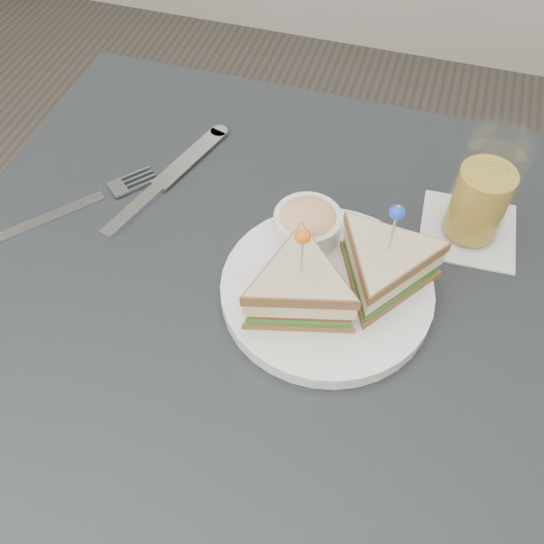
% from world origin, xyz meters
% --- Properties ---
extents(ground_plane, '(3.50, 3.50, 0.00)m').
position_xyz_m(ground_plane, '(0.00, 0.00, 0.00)').
color(ground_plane, '#3F3833').
extents(table, '(0.80, 0.80, 0.75)m').
position_xyz_m(table, '(0.00, 0.00, 0.67)').
color(table, black).
rests_on(table, ground).
extents(plate_meal, '(0.30, 0.29, 0.14)m').
position_xyz_m(plate_meal, '(0.07, 0.04, 0.79)').
color(plate_meal, white).
rests_on(plate_meal, table).
extents(cutlery_fork, '(0.15, 0.18, 0.01)m').
position_xyz_m(cutlery_fork, '(-0.26, 0.09, 0.75)').
color(cutlery_fork, silver).
rests_on(cutlery_fork, table).
extents(cutlery_knife, '(0.09, 0.24, 0.01)m').
position_xyz_m(cutlery_knife, '(-0.18, 0.14, 0.75)').
color(cutlery_knife, silver).
rests_on(cutlery_knife, table).
extents(drink_set, '(0.12, 0.12, 0.15)m').
position_xyz_m(drink_set, '(0.21, 0.18, 0.82)').
color(drink_set, silver).
rests_on(drink_set, table).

